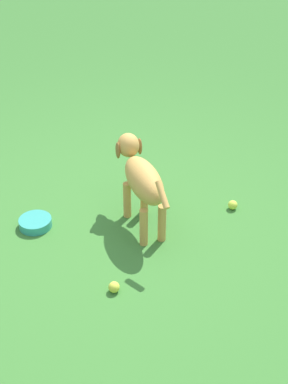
{
  "coord_description": "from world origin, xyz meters",
  "views": [
    {
      "loc": [
        2.6,
        -1.14,
        2.22
      ],
      "look_at": [
        0.08,
        0.22,
        0.29
      ],
      "focal_mm": 50.18,
      "sensor_mm": 36.0,
      "label": 1
    }
  ],
  "objects_px": {
    "dog": "(141,178)",
    "tennis_ball_1": "(233,205)",
    "tennis_ball_0": "(114,287)",
    "water_bowl": "(35,223)"
  },
  "relations": [
    {
      "from": "tennis_ball_0",
      "to": "dog",
      "type": "bearing_deg",
      "value": 138.1
    },
    {
      "from": "dog",
      "to": "water_bowl",
      "type": "relative_size",
      "value": 3.73
    },
    {
      "from": "tennis_ball_0",
      "to": "tennis_ball_1",
      "type": "xyz_separation_m",
      "value": [
        -0.34,
        1.09,
        0.0
      ]
    },
    {
      "from": "dog",
      "to": "tennis_ball_1",
      "type": "height_order",
      "value": "dog"
    },
    {
      "from": "dog",
      "to": "tennis_ball_0",
      "type": "xyz_separation_m",
      "value": [
        0.5,
        -0.45,
        -0.34
      ]
    },
    {
      "from": "tennis_ball_0",
      "to": "tennis_ball_1",
      "type": "distance_m",
      "value": 1.14
    },
    {
      "from": "tennis_ball_1",
      "to": "water_bowl",
      "type": "distance_m",
      "value": 1.37
    },
    {
      "from": "dog",
      "to": "tennis_ball_0",
      "type": "distance_m",
      "value": 0.75
    },
    {
      "from": "dog",
      "to": "tennis_ball_1",
      "type": "xyz_separation_m",
      "value": [
        0.16,
        0.64,
        -0.34
      ]
    },
    {
      "from": "tennis_ball_0",
      "to": "water_bowl",
      "type": "distance_m",
      "value": 0.83
    }
  ]
}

